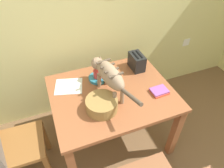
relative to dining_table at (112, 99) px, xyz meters
name	(u,v)px	position (x,y,z in m)	size (l,w,h in m)	color
wall_rear	(73,12)	(-0.15, 0.70, 0.61)	(5.22, 0.11, 2.50)	#DBD383
dining_table	(112,99)	(0.00, 0.00, 0.00)	(1.14, 0.92, 0.73)	brown
cat	(109,74)	(-0.03, 0.01, 0.31)	(0.20, 0.76, 0.32)	#977B5F
saucer_bowl	(98,78)	(-0.06, 0.23, 0.10)	(0.19, 0.19, 0.03)	teal
coffee_mug	(98,74)	(-0.06, 0.23, 0.16)	(0.13, 0.09, 0.08)	#CA3737
magazine	(69,86)	(-0.37, 0.22, 0.09)	(0.26, 0.23, 0.01)	silver
book_stack	(159,91)	(0.41, -0.17, 0.11)	(0.16, 0.13, 0.03)	#DE462A
wicker_basket	(102,104)	(-0.16, -0.17, 0.15)	(0.27, 0.27, 0.11)	olive
toaster	(137,62)	(0.38, 0.25, 0.18)	(0.12, 0.20, 0.18)	black
wooden_chair_far	(14,145)	(-0.95, -0.07, -0.17)	(0.43, 0.43, 0.94)	brown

